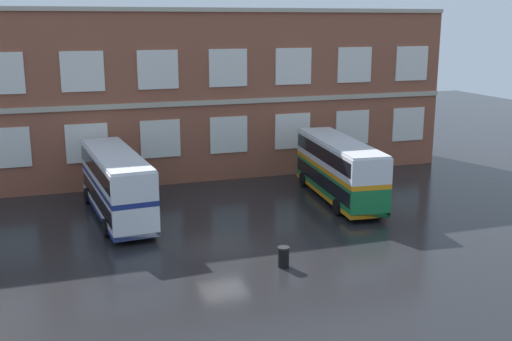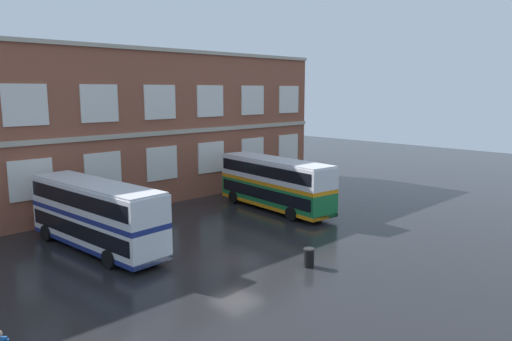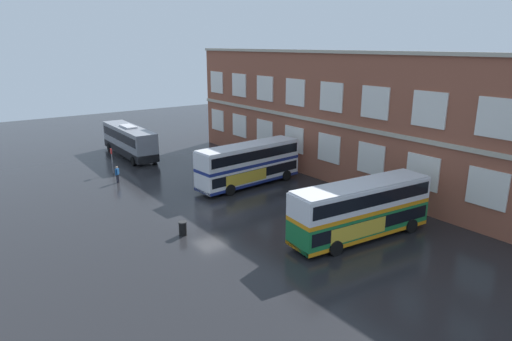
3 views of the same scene
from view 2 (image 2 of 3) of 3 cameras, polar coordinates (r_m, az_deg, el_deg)
name	(u,v)px [view 2 (image 2 of 3)]	position (r m, az deg, el deg)	size (l,w,h in m)	color
ground_plane	(213,251)	(28.80, -5.12, -9.58)	(120.00, 120.00, 0.00)	black
brick_terminal_building	(77,131)	(40.71, -20.54, 4.47)	(46.53, 8.19, 12.76)	brown
double_decker_near	(96,214)	(29.98, -18.54, -4.99)	(3.49, 11.16, 4.07)	silver
double_decker_middle	(275,183)	(37.91, 2.28, -1.50)	(3.67, 11.20, 4.07)	#197038
station_litter_bin	(309,257)	(26.32, 6.34, -10.27)	(0.60, 0.60, 1.03)	black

